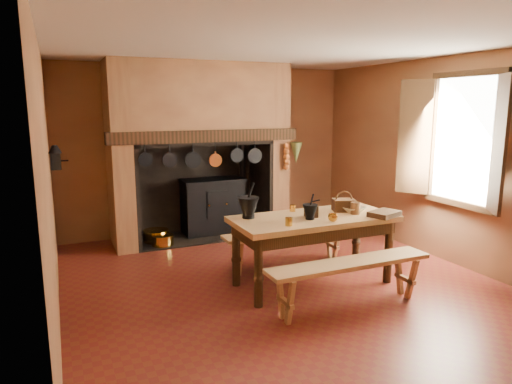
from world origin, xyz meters
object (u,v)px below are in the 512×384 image
Objects in this scene: bench_front at (350,273)px; wicker_basket at (344,204)px; work_table at (314,227)px; mixing_bowl at (353,209)px; coffee_grinder at (311,210)px; iron_range at (213,205)px.

wicker_basket reaches higher than bench_front.
mixing_bowl is at bearing -1.02° from work_table.
bench_front is at bearing -99.84° from wicker_basket.
coffee_grinder is 0.54m from wicker_basket.
wicker_basket is at bearing 60.20° from bench_front.
coffee_grinder is (0.34, -2.66, 0.44)m from iron_range.
work_table is at bearing -81.68° from iron_range.
bench_front is 6.66× the size of mixing_bowl.
iron_range reaches higher than bench_front.
iron_range reaches higher than work_table.
work_table is 0.22m from coffee_grinder.
mixing_bowl reaches higher than work_table.
coffee_grinder is at bearing -82.76° from iron_range.
wicker_basket is (0.48, 0.84, 0.53)m from bench_front.
work_table is 6.16× the size of wicker_basket.
iron_range is at bearing 107.71° from coffee_grinder.
bench_front is (0.39, -3.39, -0.09)m from iron_range.
mixing_bowl is (0.94, -2.65, 0.40)m from iron_range.
work_table is 6.92× the size of mixing_bowl.
mixing_bowl is 0.89× the size of wicker_basket.
iron_range is 2.68m from work_table.
iron_range is 3.41m from bench_front.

